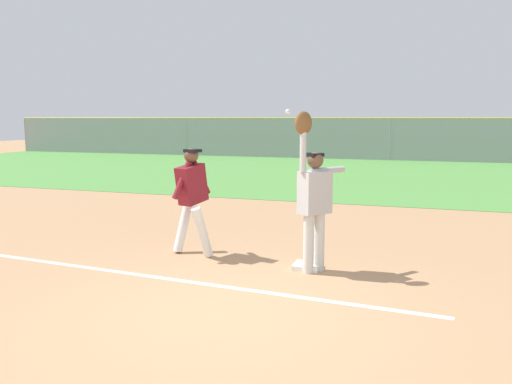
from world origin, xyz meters
name	(u,v)px	position (x,y,z in m)	size (l,w,h in m)	color
ground_plane	(226,313)	(0.00, 0.00, 0.00)	(73.42, 73.42, 0.00)	tan
outfield_grass	(374,175)	(0.00, 15.33, 0.01)	(46.53, 14.74, 0.01)	#549342
chalk_foul_line	(40,261)	(-3.52, 1.09, 0.00)	(12.00, 0.10, 0.01)	white
first_base	(307,266)	(0.48, 1.99, 0.04)	(0.38, 0.38, 0.08)	white
fielder	(314,195)	(0.58, 1.88, 1.12)	(0.63, 0.78, 2.28)	silver
runner	(192,194)	(-1.45, 2.19, 1.00)	(0.76, 0.83, 1.72)	white
baseball	(288,112)	(0.14, 2.11, 2.28)	(0.07, 0.07, 0.07)	white
outfield_fence	(390,139)	(0.00, 22.70, 1.10)	(46.61, 0.08, 2.20)	#93999E
parked_car_red	(300,142)	(-5.67, 26.34, 0.67)	(4.52, 2.36, 1.25)	#B21E1E
parked_car_white	(382,144)	(-0.69, 26.27, 0.67)	(4.41, 2.13, 1.25)	white
parked_car_tan	(474,145)	(4.31, 26.42, 0.67)	(4.50, 2.31, 1.25)	tan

